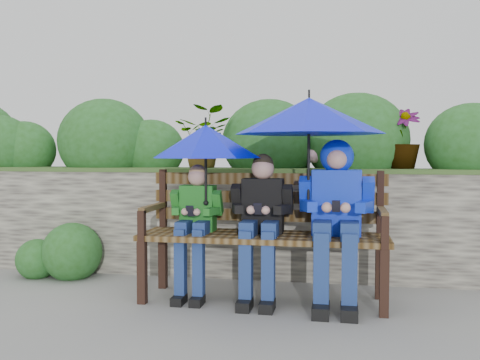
% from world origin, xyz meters
% --- Properties ---
extents(ground, '(60.00, 60.00, 0.00)m').
position_xyz_m(ground, '(0.00, 0.00, 0.00)').
color(ground, gray).
rests_on(ground, ground).
extents(garden_backdrop, '(8.00, 2.88, 1.83)m').
position_xyz_m(garden_backdrop, '(-0.13, 1.56, 0.67)').
color(garden_backdrop, '#46423D').
rests_on(garden_backdrop, ground).
extents(park_bench, '(1.96, 0.57, 1.03)m').
position_xyz_m(park_bench, '(0.22, -0.02, 0.59)').
color(park_bench, black).
rests_on(park_bench, ground).
extents(boy_left, '(0.42, 0.48, 1.08)m').
position_xyz_m(boy_left, '(-0.33, -0.11, 0.63)').
color(boy_left, '#196419').
rests_on(boy_left, ground).
extents(boy_middle, '(0.48, 0.56, 1.17)m').
position_xyz_m(boy_middle, '(0.21, -0.12, 0.67)').
color(boy_middle, black).
rests_on(boy_middle, ground).
extents(boy_right, '(0.57, 0.69, 1.28)m').
position_xyz_m(boy_right, '(0.79, -0.11, 0.76)').
color(boy_right, '#1035C7').
rests_on(boy_right, ground).
extents(umbrella_left, '(0.89, 0.89, 0.71)m').
position_xyz_m(umbrella_left, '(-0.24, -0.10, 1.27)').
color(umbrella_left, '#030FD4').
rests_on(umbrella_left, ground).
extents(umbrella_right, '(1.15, 1.15, 0.89)m').
position_xyz_m(umbrella_right, '(0.58, -0.13, 1.46)').
color(umbrella_right, '#030FD4').
rests_on(umbrella_right, ground).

